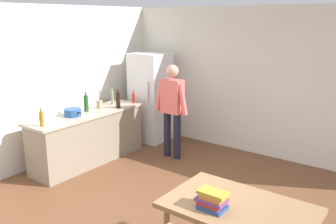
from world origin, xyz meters
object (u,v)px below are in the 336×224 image
at_px(bottle_sauce_red, 134,98).
at_px(bottle_wine_green, 86,103).
at_px(person, 172,105).
at_px(utensil_jar, 100,104).
at_px(book_stack, 212,200).
at_px(dining_table, 239,213).
at_px(bottle_oil_amber, 42,119).
at_px(bottle_vinegar_tall, 112,97).
at_px(refrigerator, 151,97).
at_px(bottle_wine_dark, 118,100).
at_px(cooking_pot, 73,112).

distance_m(bottle_sauce_red, bottle_wine_green, 1.00).
xyz_separation_m(person, utensil_jar, (-1.11, -0.70, 0.00)).
relative_size(bottle_sauce_red, book_stack, 0.85).
height_order(dining_table, bottle_oil_amber, bottle_oil_amber).
xyz_separation_m(bottle_vinegar_tall, book_stack, (3.32, -2.01, -0.21)).
xyz_separation_m(refrigerator, bottle_sauce_red, (0.05, -0.57, 0.10)).
height_order(bottle_wine_green, book_stack, bottle_wine_green).
relative_size(refrigerator, dining_table, 1.29).
relative_size(bottle_oil_amber, bottle_wine_green, 0.82).
height_order(bottle_sauce_red, bottle_wine_green, bottle_wine_green).
bearing_deg(bottle_wine_dark, bottle_oil_amber, -94.92).
bearing_deg(refrigerator, bottle_sauce_red, -84.61).
height_order(refrigerator, bottle_vinegar_tall, refrigerator).
height_order(refrigerator, person, refrigerator).
bearing_deg(book_stack, dining_table, 46.98).
relative_size(cooking_pot, bottle_sauce_red, 1.67).
xyz_separation_m(bottle_vinegar_tall, bottle_wine_green, (0.02, -0.66, 0.01)).
height_order(bottle_sauce_red, book_stack, bottle_sauce_red).
bearing_deg(person, bottle_wine_green, -138.78).
xyz_separation_m(refrigerator, bottle_wine_green, (-0.18, -1.54, 0.15)).
relative_size(refrigerator, book_stack, 6.40).
bearing_deg(bottle_sauce_red, person, 1.13).
relative_size(utensil_jar, bottle_vinegar_tall, 1.00).
xyz_separation_m(bottle_wine_dark, bottle_vinegar_tall, (-0.30, 0.15, -0.01)).
xyz_separation_m(refrigerator, dining_table, (3.30, -2.70, -0.23)).
distance_m(person, cooking_pot, 1.71).
relative_size(dining_table, utensil_jar, 4.37).
bearing_deg(person, cooking_pot, -128.76).
height_order(utensil_jar, bottle_wine_green, bottle_wine_green).
distance_m(dining_table, cooking_pot, 3.53).
bearing_deg(bottle_vinegar_tall, bottle_sauce_red, 50.69).
xyz_separation_m(person, book_stack, (2.17, -2.34, -0.15)).
distance_m(cooking_pot, bottle_vinegar_tall, 1.01).
bearing_deg(utensil_jar, book_stack, -26.65).
bearing_deg(utensil_jar, bottle_vinegar_tall, 96.89).
height_order(bottle_oil_amber, book_stack, bottle_oil_amber).
bearing_deg(bottle_wine_green, cooking_pot, -80.64).
relative_size(person, bottle_wine_dark, 5.00).
relative_size(dining_table, book_stack, 4.98).
height_order(bottle_oil_amber, bottle_sauce_red, bottle_oil_amber).
xyz_separation_m(refrigerator, bottle_oil_amber, (-0.03, -2.54, 0.12)).
relative_size(refrigerator, cooking_pot, 4.50).
bearing_deg(bottle_sauce_red, utensil_jar, -107.30).
distance_m(refrigerator, utensil_jar, 1.26).
distance_m(bottle_sauce_red, book_stack, 3.85).
height_order(person, bottle_sauce_red, person).
bearing_deg(bottle_oil_amber, person, 63.67).
relative_size(bottle_oil_amber, book_stack, 1.00).
xyz_separation_m(bottle_oil_amber, bottle_wine_green, (-0.15, 1.00, 0.03)).
distance_m(refrigerator, person, 1.10).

